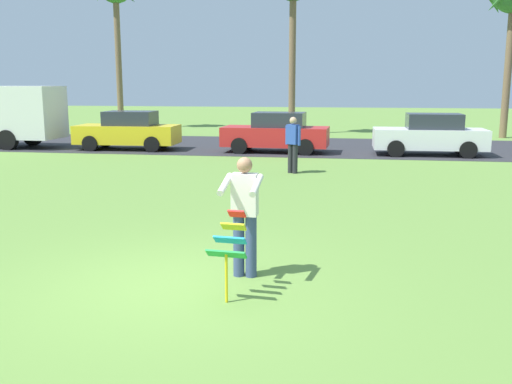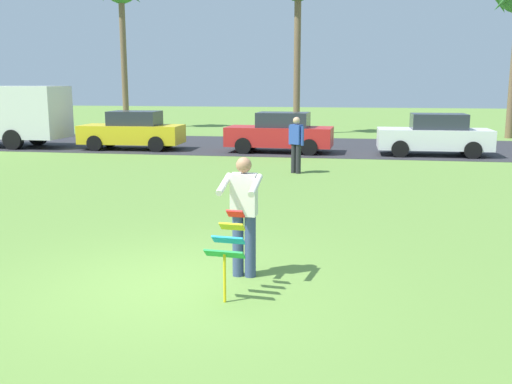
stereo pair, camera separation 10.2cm
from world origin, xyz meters
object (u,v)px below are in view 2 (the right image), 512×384
(person_kite_flyer, at_px, (244,212))
(parked_truck_white_box, at_px, (0,114))
(kite_held, at_px, (228,243))
(parked_car_red, at_px, (280,133))
(parked_car_yellow, at_px, (133,131))
(parked_car_white, at_px, (435,135))
(person_walker_near, at_px, (296,143))

(person_kite_flyer, xyz_separation_m, parked_truck_white_box, (-13.72, 15.12, 0.46))
(kite_held, height_order, parked_truck_white_box, parked_truck_white_box)
(parked_car_red, bearing_deg, kite_held, -84.94)
(parked_car_yellow, height_order, parked_car_white, same)
(kite_held, relative_size, parked_car_white, 0.26)
(parked_truck_white_box, bearing_deg, kite_held, -49.39)
(parked_truck_white_box, xyz_separation_m, parked_car_white, (18.23, -0.00, -0.64))
(person_kite_flyer, xyz_separation_m, kite_held, (-0.03, -0.85, -0.21))
(parked_car_white, bearing_deg, parked_truck_white_box, 180.00)
(person_kite_flyer, relative_size, parked_car_red, 0.41)
(parked_car_white, relative_size, person_walker_near, 2.44)
(parked_truck_white_box, relative_size, parked_car_yellow, 1.59)
(parked_car_yellow, bearing_deg, parked_car_white, -0.00)
(kite_held, distance_m, parked_car_red, 16.03)
(person_kite_flyer, height_order, kite_held, person_kite_flyer)
(parked_truck_white_box, distance_m, parked_car_white, 18.24)
(person_kite_flyer, height_order, parked_car_red, person_kite_flyer)
(kite_held, bearing_deg, parked_car_white, 74.13)
(parked_car_yellow, bearing_deg, parked_truck_white_box, -180.00)
(parked_car_yellow, bearing_deg, person_kite_flyer, -63.09)
(person_kite_flyer, bearing_deg, parked_car_red, 95.48)
(person_walker_near, bearing_deg, person_kite_flyer, -88.45)
(kite_held, height_order, parked_car_white, parked_car_white)
(parked_car_yellow, height_order, parked_car_red, same)
(person_kite_flyer, xyz_separation_m, parked_car_white, (4.51, 15.12, -0.18))
(person_kite_flyer, relative_size, kite_held, 1.56)
(kite_held, xyz_separation_m, parked_car_yellow, (-7.64, 15.97, 0.03))
(kite_held, xyz_separation_m, parked_truck_white_box, (-13.69, 15.97, 0.67))
(parked_car_white, bearing_deg, person_walker_near, -131.89)
(kite_held, relative_size, parked_car_red, 0.26)
(parked_car_red, bearing_deg, parked_car_yellow, 179.98)
(kite_held, distance_m, parked_car_white, 16.60)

